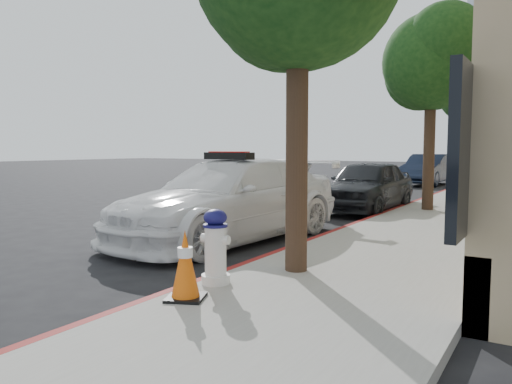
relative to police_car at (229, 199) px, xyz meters
The scene contains 10 objects.
ground 0.89m from the police_car, 165.81° to the right, with size 120.00×120.00×0.00m, color black.
sidewalk 10.45m from the police_car, 71.86° to the left, with size 3.20×50.00×0.15m, color gray.
curb_strip 10.08m from the police_car, 80.23° to the left, with size 0.12×50.00×0.15m, color maroon.
tree_mid 7.25m from the police_car, 66.41° to the left, with size 2.77×2.64×5.43m.
tree_far 14.58m from the police_car, 79.50° to the left, with size 3.10×3.00×5.81m.
police_car is the anchor object (origin of this frame).
parked_car_mid 5.90m from the police_car, 81.76° to the left, with size 1.78×4.41×1.50m, color black.
parked_car_far 17.45m from the police_car, 89.95° to the left, with size 1.62×4.65×1.53m, color black.
fire_hydrant 3.79m from the police_car, 58.15° to the right, with size 0.39×0.36×0.93m.
traffic_cone 4.44m from the police_car, 61.90° to the right, with size 0.53×0.53×0.78m.
Camera 1 is at (5.94, -8.06, 1.83)m, focal length 35.00 mm.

